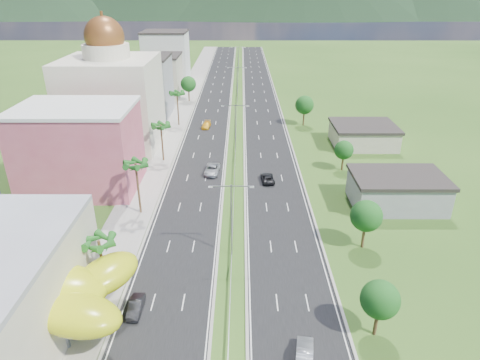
{
  "coord_description": "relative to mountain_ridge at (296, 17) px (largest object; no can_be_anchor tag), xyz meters",
  "views": [
    {
      "loc": [
        1.32,
        -40.53,
        35.3
      ],
      "look_at": [
        1.13,
        20.07,
        7.0
      ],
      "focal_mm": 32.0,
      "sensor_mm": 36.0,
      "label": 1
    }
  ],
  "objects": [
    {
      "name": "leafy_tree_rc",
      "position": [
        -38.0,
        -410.0,
        4.37
      ],
      "size": [
        3.85,
        3.85,
        6.33
      ],
      "color": "#47301C",
      "rests_on": "ground"
    },
    {
      "name": "road_right",
      "position": [
        -52.5,
        -360.0,
        0.02
      ],
      "size": [
        11.0,
        260.0,
        0.04
      ],
      "primitive_type": "cube",
      "color": "black",
      "rests_on": "ground"
    },
    {
      "name": "sidewalk_left",
      "position": [
        -77.0,
        -360.0,
        0.06
      ],
      "size": [
        7.0,
        260.0,
        0.12
      ],
      "primitive_type": "cube",
      "color": "gray",
      "rests_on": "ground"
    },
    {
      "name": "pink_shophouse",
      "position": [
        -88.0,
        -418.0,
        7.5
      ],
      "size": [
        20.0,
        15.0,
        15.0
      ],
      "primitive_type": "cube",
      "color": "#B64A5F",
      "rests_on": "ground"
    },
    {
      "name": "streetlight_median_e",
      "position": [
        -60.0,
        -310.0,
        6.75
      ],
      "size": [
        6.04,
        0.25,
        11.0
      ],
      "color": "gray",
      "rests_on": "ground"
    },
    {
      "name": "streetlight_median_b",
      "position": [
        -60.0,
        -440.0,
        6.75
      ],
      "size": [
        6.04,
        0.25,
        11.0
      ],
      "color": "gray",
      "rests_on": "ground"
    },
    {
      "name": "motorcycle",
      "position": [
        -71.55,
        -452.36,
        0.67
      ],
      "size": [
        0.71,
        2.01,
        1.27
      ],
      "primitive_type": "imported",
      "rotation": [
        0.0,
        0.0,
        0.06
      ],
      "color": "black",
      "rests_on": "road_left"
    },
    {
      "name": "median_guardrail",
      "position": [
        -60.0,
        -378.01,
        0.62
      ],
      "size": [
        0.1,
        216.06,
        0.76
      ],
      "color": "gray",
      "rests_on": "ground"
    },
    {
      "name": "palm_tree_c",
      "position": [
        -75.5,
        -428.0,
        8.5
      ],
      "size": [
        3.6,
        3.6,
        9.6
      ],
      "color": "#47301C",
      "rests_on": "ground"
    },
    {
      "name": "midrise_beige",
      "position": [
        -87.0,
        -348.0,
        6.5
      ],
      "size": [
        16.0,
        15.0,
        13.0
      ],
      "primitive_type": "cube",
      "color": "#B3AD94",
      "rests_on": "ground"
    },
    {
      "name": "palm_tree_b",
      "position": [
        -75.5,
        -448.0,
        7.06
      ],
      "size": [
        3.6,
        3.6,
        8.1
      ],
      "color": "#47301C",
      "rests_on": "ground"
    },
    {
      "name": "midrise_grey",
      "position": [
        -87.0,
        -370.0,
        8.0
      ],
      "size": [
        16.0,
        15.0,
        16.0
      ],
      "primitive_type": "cube",
      "color": "gray",
      "rests_on": "ground"
    },
    {
      "name": "leafy_tree_rb",
      "position": [
        -41.0,
        -438.0,
        5.18
      ],
      "size": [
        4.55,
        4.55,
        7.47
      ],
      "color": "#47301C",
      "rests_on": "ground"
    },
    {
      "name": "shed_far",
      "position": [
        -30.0,
        -395.0,
        2.2
      ],
      "size": [
        14.0,
        12.0,
        4.4
      ],
      "primitive_type": "cube",
      "color": "#B3AD94",
      "rests_on": "ground"
    },
    {
      "name": "ground",
      "position": [
        -60.0,
        -450.0,
        0.0
      ],
      "size": [
        500.0,
        500.0,
        0.0
      ],
      "primitive_type": "plane",
      "color": "#2D5119",
      "rests_on": "ground"
    },
    {
      "name": "mountain_ridge",
      "position": [
        0.0,
        0.0,
        0.0
      ],
      "size": [
        860.0,
        140.0,
        90.0
      ],
      "primitive_type": null,
      "color": "black",
      "rests_on": "ground"
    },
    {
      "name": "leafy_tree_lfar",
      "position": [
        -75.5,
        -355.0,
        5.58
      ],
      "size": [
        4.9,
        4.9,
        8.05
      ],
      "color": "#47301C",
      "rests_on": "ground"
    },
    {
      "name": "midrise_white",
      "position": [
        -87.0,
        -325.0,
        9.0
      ],
      "size": [
        16.0,
        15.0,
        18.0
      ],
      "primitive_type": "cube",
      "color": "silver",
      "rests_on": "ground"
    },
    {
      "name": "palm_tree_d",
      "position": [
        -75.5,
        -405.0,
        7.54
      ],
      "size": [
        3.6,
        3.6,
        8.6
      ],
      "color": "#47301C",
      "rests_on": "ground"
    },
    {
      "name": "shed_near",
      "position": [
        -32.0,
        -425.0,
        2.5
      ],
      "size": [
        15.0,
        10.0,
        5.0
      ],
      "primitive_type": "cube",
      "color": "gray",
      "rests_on": "ground"
    },
    {
      "name": "car_dark_far_right",
      "position": [
        -53.59,
        -415.6,
        0.73
      ],
      "size": [
        2.67,
        5.16,
        1.39
      ],
      "primitive_type": "imported",
      "rotation": [
        0.0,
        0.0,
        3.22
      ],
      "color": "black",
      "rests_on": "road_right"
    },
    {
      "name": "leafy_tree_rd",
      "position": [
        -42.0,
        -380.0,
        5.58
      ],
      "size": [
        4.9,
        4.9,
        8.05
      ],
      "color": "#47301C",
      "rests_on": "ground"
    },
    {
      "name": "car_silver_right",
      "position": [
        -52.2,
        -458.6,
        0.84
      ],
      "size": [
        2.48,
        5.1,
        1.61
      ],
      "primitive_type": "imported",
      "rotation": [
        0.0,
        0.0,
        2.98
      ],
      "color": "#93959A",
      "rests_on": "road_right"
    },
    {
      "name": "palm_tree_e",
      "position": [
        -75.5,
        -380.0,
        8.31
      ],
      "size": [
        3.6,
        3.6,
        9.4
      ],
      "color": "#47301C",
      "rests_on": "ground"
    },
    {
      "name": "car_dark_left",
      "position": [
        -71.0,
        -451.57,
        0.75
      ],
      "size": [
        1.5,
        4.3,
        1.42
      ],
      "primitive_type": "imported",
      "rotation": [
        0.0,
        0.0,
        -0.0
      ],
      "color": "black",
      "rests_on": "road_left"
    },
    {
      "name": "streetlight_median_c",
      "position": [
        -60.0,
        -400.0,
        6.75
      ],
      "size": [
        6.04,
        0.25,
        11.0
      ],
      "color": "gray",
      "rests_on": "ground"
    },
    {
      "name": "streetlight_median_d",
      "position": [
        -60.0,
        -355.0,
        6.75
      ],
      "size": [
        6.04,
        0.25,
        11.0
      ],
      "color": "gray",
      "rests_on": "ground"
    },
    {
      "name": "lime_canopy",
      "position": [
        -80.0,
        -454.0,
        4.99
      ],
      "size": [
        18.0,
        15.0,
        7.4
      ],
      "color": "#B1B912",
      "rests_on": "ground"
    },
    {
      "name": "road_left",
      "position": [
        -67.5,
        -360.0,
        0.02
      ],
      "size": [
        11.0,
        260.0,
        0.04
      ],
      "primitive_type": "cube",
      "color": "black",
      "rests_on": "ground"
    },
    {
      "name": "car_silver_mid_left",
      "position": [
        -64.54,
        -411.82,
        0.86
      ],
      "size": [
        3.15,
        6.07,
        1.64
      ],
      "primitive_type": "imported",
      "rotation": [
        0.0,
        0.0,
        -0.08
      ],
      "color": "#93969A",
      "rests_on": "road_left"
    },
    {
      "name": "domed_building",
      "position": [
        -88.0,
        -395.0,
        11.35
      ],
      "size": [
        20.0,
        20.0,
        28.7
      ],
      "color": "beige",
      "rests_on": "ground"
    },
    {
      "name": "leafy_tree_ra",
      "position": [
        -44.0,
        -455.0,
        4.78
      ],
      "size": [
        4.2,
        4.2,
        6.9
      ],
      "color": "#47301C",
      "rests_on": "ground"
    },
    {
      "name": "car_yellow_far_left",
      "position": [
        -67.93,
        -382.2,
        0.76
      ],
      "size": [
        2.44,
        5.09,
        1.43
      ],
      "primitive_type": "imported",
      "rotation": [
        0.0,
        0.0,
        -0.09
      ],
      "color": "gold",
      "rests_on": "road_left"
    }
  ]
}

